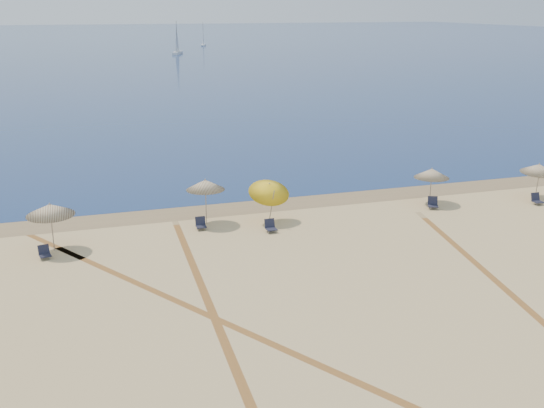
{
  "coord_description": "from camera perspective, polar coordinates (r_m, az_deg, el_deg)",
  "views": [
    {
      "loc": [
        -9.83,
        -11.67,
        11.58
      ],
      "look_at": [
        0.0,
        20.0,
        1.3
      ],
      "focal_mm": 42.42,
      "sensor_mm": 36.0,
      "label": 1
    }
  ],
  "objects": [
    {
      "name": "umbrella_5",
      "position": [
        43.07,
        22.6,
        2.93
      ],
      "size": [
        2.19,
        2.22,
        2.28
      ],
      "color": "gray",
      "rests_on": "ground"
    },
    {
      "name": "umbrella_4",
      "position": [
        39.9,
        13.99,
        2.67
      ],
      "size": [
        2.12,
        2.12,
        2.24
      ],
      "color": "gray",
      "rests_on": "ground"
    },
    {
      "name": "chair_2",
      "position": [
        32.63,
        -19.55,
        -4.09
      ],
      "size": [
        0.64,
        0.71,
        0.63
      ],
      "rotation": [
        0.0,
        0.0,
        0.22
      ],
      "color": "black",
      "rests_on": "ground"
    },
    {
      "name": "sailboat_3",
      "position": [
        165.49,
        -8.43,
        13.87
      ],
      "size": [
        3.35,
        5.46,
        7.98
      ],
      "rotation": [
        0.0,
        0.0,
        -0.4
      ],
      "color": "white",
      "rests_on": "ocean"
    },
    {
      "name": "chair_3",
      "position": [
        34.91,
        -6.34,
        -1.76
      ],
      "size": [
        0.56,
        0.65,
        0.65
      ],
      "rotation": [
        0.0,
        0.0,
        -0.04
      ],
      "color": "black",
      "rests_on": "ground"
    },
    {
      "name": "umbrella_1",
      "position": [
        32.87,
        -19.09,
        -0.48
      ],
      "size": [
        2.32,
        2.34,
        2.46
      ],
      "color": "gray",
      "rests_on": "ground"
    },
    {
      "name": "chair_6",
      "position": [
        42.22,
        22.43,
        0.39
      ],
      "size": [
        0.56,
        0.66,
        0.68
      ],
      "rotation": [
        0.0,
        0.0,
        -0.0
      ],
      "color": "black",
      "rests_on": "ground"
    },
    {
      "name": "chair_4",
      "position": [
        34.3,
        -0.14,
        -1.99
      ],
      "size": [
        0.57,
        0.66,
        0.67
      ],
      "rotation": [
        0.0,
        0.0,
        0.03
      ],
      "color": "black",
      "rests_on": "ground"
    },
    {
      "name": "tire_tracks",
      "position": [
        24.92,
        3.5,
        -10.49
      ],
      "size": [
        48.94,
        43.53,
        0.0
      ],
      "color": "tan",
      "rests_on": "ground"
    },
    {
      "name": "wet_sand",
      "position": [
        38.76,
        -1.75,
        -0.16
      ],
      "size": [
        500.0,
        500.0,
        0.0
      ],
      "primitive_type": "plane",
      "color": "olive",
      "rests_on": "ground"
    },
    {
      "name": "umbrella_2",
      "position": [
        35.16,
        -5.94,
        1.7
      ],
      "size": [
        2.12,
        2.12,
        2.57
      ],
      "color": "gray",
      "rests_on": "ground"
    },
    {
      "name": "chair_5",
      "position": [
        39.39,
        14.08,
        0.06
      ],
      "size": [
        0.79,
        0.85,
        0.69
      ],
      "rotation": [
        0.0,
        0.0,
        -0.41
      ],
      "color": "black",
      "rests_on": "ground"
    },
    {
      "name": "sailboat_1",
      "position": [
        198.19,
        -6.13,
        14.37
      ],
      "size": [
        2.32,
        4.69,
        6.77
      ],
      "rotation": [
        0.0,
        0.0,
        -0.27
      ],
      "color": "white",
      "rests_on": "ocean"
    },
    {
      "name": "ocean",
      "position": [
        237.15,
        -15.3,
        13.84
      ],
      "size": [
        500.0,
        500.0,
        0.0
      ],
      "primitive_type": "plane",
      "color": "#0C2151",
      "rests_on": "ground"
    },
    {
      "name": "umbrella_3",
      "position": [
        35.28,
        -0.23,
        1.36
      ],
      "size": [
        2.27,
        2.29,
        2.67
      ],
      "color": "gray",
      "rests_on": "ground"
    }
  ]
}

